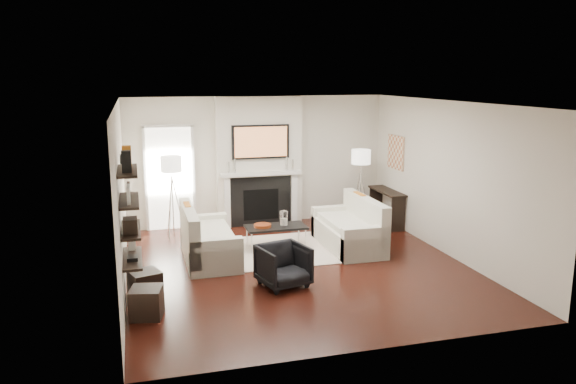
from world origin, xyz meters
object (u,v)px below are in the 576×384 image
object	(u,v)px
lamp_right_shade	(361,157)
ottoman_near	(145,285)
coffee_table	(276,227)
lamp_left_shade	(171,164)
loveseat_right_base	(348,236)
armchair	(283,264)
loveseat_left_base	(210,248)

from	to	relation	value
lamp_right_shade	ottoman_near	distance (m)	5.56
lamp_right_shade	ottoman_near	bearing A→B (deg)	-146.55
coffee_table	lamp_left_shade	bearing A→B (deg)	144.27
loveseat_right_base	armchair	xyz separation A→B (m)	(-1.65, -1.55, 0.14)
loveseat_left_base	armchair	distance (m)	1.78
loveseat_left_base	lamp_right_shade	bearing A→B (deg)	24.02
armchair	loveseat_left_base	bearing A→B (deg)	106.03
loveseat_left_base	lamp_right_shade	size ratio (longest dim) A/B	4.50
loveseat_right_base	lamp_left_shade	world-z (taller)	lamp_left_shade
coffee_table	armchair	bearing A→B (deg)	-100.77
loveseat_left_base	coffee_table	distance (m)	1.32
coffee_table	lamp_left_shade	xyz separation A→B (m)	(-1.76, 1.26, 1.05)
loveseat_left_base	armchair	bearing A→B (deg)	-59.28
ottoman_near	loveseat_right_base	bearing A→B (deg)	22.11
loveseat_left_base	ottoman_near	bearing A→B (deg)	-127.25
lamp_left_shade	loveseat_left_base	bearing A→B (deg)	-72.68
coffee_table	lamp_right_shade	xyz separation A→B (m)	(2.14, 1.18, 1.05)
loveseat_right_base	armchair	bearing A→B (deg)	-136.79
lamp_right_shade	ottoman_near	xyz separation A→B (m)	(-4.52, -2.99, -1.25)
armchair	ottoman_near	world-z (taller)	armchair
loveseat_left_base	lamp_left_shade	world-z (taller)	lamp_left_shade
lamp_left_shade	lamp_right_shade	xyz separation A→B (m)	(3.90, -0.08, 0.00)
loveseat_right_base	armchair	distance (m)	2.26
loveseat_left_base	armchair	world-z (taller)	armchair
loveseat_right_base	ottoman_near	size ratio (longest dim) A/B	4.50
coffee_table	armchair	world-z (taller)	armchair
armchair	lamp_right_shade	bearing A→B (deg)	35.94
loveseat_right_base	lamp_right_shade	xyz separation A→B (m)	(0.85, 1.50, 1.24)
loveseat_right_base	ottoman_near	world-z (taller)	loveseat_right_base
loveseat_left_base	armchair	xyz separation A→B (m)	(0.91, -1.53, 0.14)
coffee_table	lamp_left_shade	size ratio (longest dim) A/B	2.75
ottoman_near	lamp_right_shade	bearing A→B (deg)	33.45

